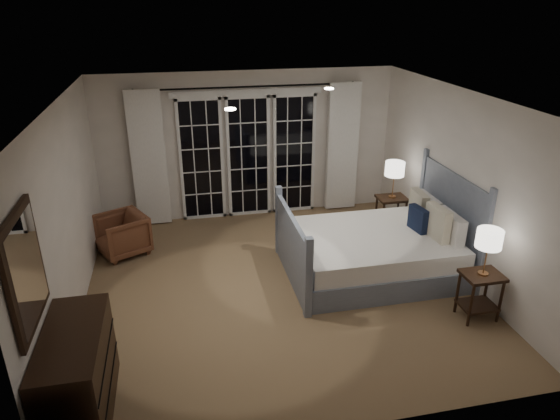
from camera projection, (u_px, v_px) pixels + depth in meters
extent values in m
plane|color=#8F694D|center=(278.00, 285.00, 6.73)|extent=(5.00, 5.00, 0.00)
plane|color=white|center=(278.00, 99.00, 5.74)|extent=(5.00, 5.00, 0.00)
cube|color=beige|center=(66.00, 216.00, 5.75)|extent=(0.02, 5.00, 2.50)
cube|color=beige|center=(460.00, 185.00, 6.71)|extent=(0.02, 5.00, 2.50)
cube|color=beige|center=(248.00, 146.00, 8.48)|extent=(5.00, 0.02, 2.50)
cube|color=beige|center=(342.00, 314.00, 3.99)|extent=(5.00, 0.02, 2.50)
cube|color=black|center=(202.00, 160.00, 8.38)|extent=(0.66, 0.02, 2.02)
cube|color=black|center=(249.00, 157.00, 8.53)|extent=(0.66, 0.02, 2.02)
cube|color=black|center=(294.00, 154.00, 8.68)|extent=(0.66, 0.02, 2.02)
cube|color=white|center=(247.00, 92.00, 8.08)|extent=(2.50, 0.04, 0.10)
cylinder|color=black|center=(247.00, 87.00, 7.99)|extent=(3.50, 0.03, 0.03)
cube|color=white|center=(149.00, 159.00, 8.09)|extent=(0.55, 0.10, 2.25)
cube|color=white|center=(342.00, 147.00, 8.73)|extent=(0.55, 0.10, 2.25)
cylinder|color=white|center=(329.00, 89.00, 6.43)|extent=(0.12, 0.12, 0.01)
cylinder|color=white|center=(230.00, 109.00, 5.27)|extent=(0.12, 0.12, 0.01)
cube|color=gray|center=(371.00, 261.00, 7.00)|extent=(2.17, 1.70, 0.32)
cube|color=silver|center=(372.00, 243.00, 6.89)|extent=(2.11, 1.64, 0.26)
cube|color=gray|center=(450.00, 220.00, 7.02)|extent=(0.06, 1.70, 1.38)
cube|color=gray|center=(292.00, 249.00, 6.66)|extent=(0.06, 1.70, 0.95)
cube|color=silver|center=(450.00, 226.00, 6.66)|extent=(0.14, 0.60, 0.36)
cube|color=silver|center=(427.00, 208.00, 7.24)|extent=(0.14, 0.60, 0.36)
cube|color=beige|center=(438.00, 223.00, 6.65)|extent=(0.16, 0.46, 0.45)
cube|color=beige|center=(418.00, 207.00, 7.15)|extent=(0.16, 0.46, 0.45)
cube|color=#121A33|center=(418.00, 219.00, 6.89)|extent=(0.15, 0.35, 0.34)
cube|color=black|center=(483.00, 276.00, 5.84)|extent=(0.46, 0.37, 0.04)
cube|color=black|center=(477.00, 305.00, 6.00)|extent=(0.42, 0.33, 0.03)
cylinder|color=black|center=(471.00, 305.00, 5.79)|extent=(0.04, 0.04, 0.57)
cylinder|color=black|center=(500.00, 302.00, 5.86)|extent=(0.04, 0.04, 0.57)
cylinder|color=black|center=(458.00, 292.00, 6.05)|extent=(0.04, 0.04, 0.57)
cylinder|color=black|center=(486.00, 288.00, 6.13)|extent=(0.04, 0.04, 0.57)
cube|color=black|center=(392.00, 198.00, 8.06)|extent=(0.46, 0.37, 0.04)
cube|color=black|center=(390.00, 222.00, 8.22)|extent=(0.42, 0.33, 0.03)
cylinder|color=black|center=(383.00, 220.00, 8.01)|extent=(0.04, 0.04, 0.57)
cylinder|color=black|center=(405.00, 218.00, 8.08)|extent=(0.04, 0.04, 0.57)
cylinder|color=black|center=(376.00, 212.00, 8.27)|extent=(0.04, 0.04, 0.57)
cylinder|color=black|center=(398.00, 210.00, 8.35)|extent=(0.04, 0.04, 0.57)
cylinder|color=#AF7746|center=(483.00, 273.00, 5.83)|extent=(0.12, 0.12, 0.02)
cylinder|color=#AF7746|center=(485.00, 260.00, 5.76)|extent=(0.02, 0.02, 0.33)
cylinder|color=white|center=(489.00, 239.00, 5.65)|extent=(0.30, 0.30, 0.22)
cylinder|color=#AF7746|center=(392.00, 197.00, 8.05)|extent=(0.12, 0.12, 0.02)
cylinder|color=#AF7746|center=(393.00, 186.00, 7.98)|extent=(0.02, 0.02, 0.35)
cylinder|color=white|center=(395.00, 169.00, 7.86)|extent=(0.31, 0.31, 0.23)
imported|color=brown|center=(122.00, 235.00, 7.45)|extent=(0.91, 0.90, 0.62)
cube|color=black|center=(78.00, 374.00, 4.51)|extent=(0.52, 1.25, 0.88)
cube|color=black|center=(111.00, 383.00, 4.62)|extent=(0.01, 1.23, 0.01)
cube|color=black|center=(107.00, 358.00, 4.50)|extent=(0.01, 1.23, 0.01)
cube|color=black|center=(25.00, 271.00, 4.02)|extent=(0.04, 0.85, 1.00)
cube|color=white|center=(28.00, 270.00, 4.03)|extent=(0.01, 0.73, 0.88)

